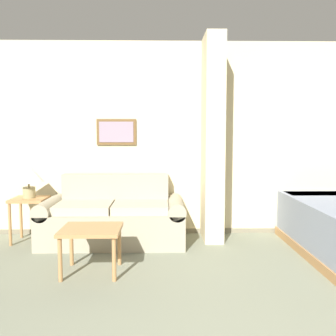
% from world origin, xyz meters
% --- Properties ---
extents(wall_back, '(7.52, 0.16, 2.60)m').
position_xyz_m(wall_back, '(-0.00, 4.11, 1.29)').
color(wall_back, beige).
rests_on(wall_back, ground_plane).
extents(wall_partition_pillar, '(0.24, 0.58, 2.60)m').
position_xyz_m(wall_partition_pillar, '(-0.11, 3.77, 1.30)').
color(wall_partition_pillar, beige).
rests_on(wall_partition_pillar, ground_plane).
extents(couch, '(1.79, 0.84, 0.84)m').
position_xyz_m(couch, '(-1.37, 3.63, 0.31)').
color(couch, tan).
rests_on(couch, ground_plane).
extents(coffee_table, '(0.58, 0.52, 0.45)m').
position_xyz_m(coffee_table, '(-1.46, 2.57, 0.39)').
color(coffee_table, '#B27F4C').
rests_on(coffee_table, ground_plane).
extents(side_table, '(0.42, 0.42, 0.56)m').
position_xyz_m(side_table, '(-2.44, 3.67, 0.46)').
color(side_table, '#B27F4C').
rests_on(side_table, ground_plane).
extents(table_lamp, '(0.37, 0.37, 0.42)m').
position_xyz_m(table_lamp, '(-2.44, 3.67, 0.85)').
color(table_lamp, tan).
rests_on(table_lamp, side_table).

